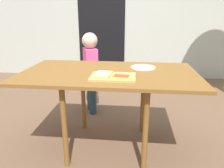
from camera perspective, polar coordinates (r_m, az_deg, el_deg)
The scene contains 10 objects.
ground_plane at distance 2.14m, azimuth -0.75°, elevation -16.14°, with size 16.00×16.00×0.00m, color brown.
house_wall_back at distance 4.31m, azimuth 3.49°, elevation 21.03°, with size 8.00×0.20×2.85m, color #ADB2A8.
house_door at distance 4.25m, azimuth -2.81°, elevation 15.35°, with size 0.90×0.02×2.00m, color black.
dining_table at distance 1.85m, azimuth -0.84°, elevation 1.38°, with size 1.50×0.84×0.74m.
cutting_board at distance 1.65m, azimuth 0.26°, elevation 1.92°, with size 0.35×0.24×0.02m, color tan.
pizza_slice_near_left at distance 1.61m, azimuth -2.85°, elevation 2.15°, with size 0.14×0.10×0.02m.
pizza_slice_near_right at distance 1.59m, azimuth 2.54°, elevation 1.95°, with size 0.14×0.10×0.02m.
pizza_slice_far_left at distance 1.70m, azimuth -2.14°, elevation 3.03°, with size 0.14×0.10×0.02m.
plate_white_right at distance 1.98m, azimuth 8.31°, elevation 4.43°, with size 0.23×0.23×0.01m, color white.
child_left at distance 2.63m, azimuth -5.75°, elevation 4.51°, with size 0.22×0.28×1.01m.
Camera 1 is at (0.22, -1.76, 1.21)m, focal length 34.11 mm.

